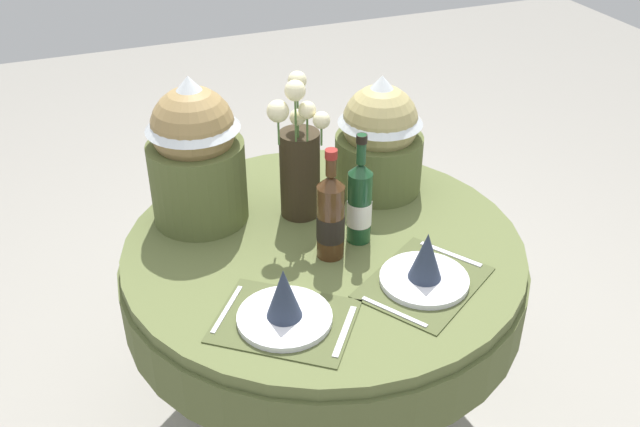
{
  "coord_description": "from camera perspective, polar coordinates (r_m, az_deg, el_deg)",
  "views": [
    {
      "loc": [
        -0.63,
        -1.61,
        1.92
      ],
      "look_at": [
        0.0,
        0.03,
        0.8
      ],
      "focal_mm": 40.4,
      "sensor_mm": 36.0,
      "label": 1
    }
  ],
  "objects": [
    {
      "name": "wine_bottle_left",
      "position": [
        1.98,
        0.85,
        -0.23
      ],
      "size": [
        0.08,
        0.08,
        0.33
      ],
      "color": "#422814",
      "rests_on": "dining_table"
    },
    {
      "name": "gift_tub_back_right",
      "position": [
        2.28,
        4.76,
        6.5
      ],
      "size": [
        0.28,
        0.28,
        0.39
      ],
      "color": "#566033",
      "rests_on": "dining_table"
    },
    {
      "name": "dining_table",
      "position": [
        2.18,
        0.28,
        -5.04
      ],
      "size": [
        1.19,
        1.19,
        0.72
      ],
      "color": "#5B6638",
      "rests_on": "ground"
    },
    {
      "name": "place_setting_right",
      "position": [
        1.94,
        8.33,
        -4.36
      ],
      "size": [
        0.43,
        0.4,
        0.16
      ],
      "color": "#4E562F",
      "rests_on": "dining_table"
    },
    {
      "name": "gift_tub_back_left",
      "position": [
        2.13,
        -9.88,
        5.3
      ],
      "size": [
        0.29,
        0.29,
        0.46
      ],
      "color": "#566033",
      "rests_on": "dining_table"
    },
    {
      "name": "flower_vase",
      "position": [
        2.13,
        -1.66,
        4.19
      ],
      "size": [
        0.17,
        0.21,
        0.46
      ],
      "color": "#332819",
      "rests_on": "dining_table"
    },
    {
      "name": "ground",
      "position": [
        2.58,
        0.24,
        -15.59
      ],
      "size": [
        8.0,
        8.0,
        0.0
      ],
      "primitive_type": "plane",
      "color": "#9E998E"
    },
    {
      "name": "wine_bottle_centre",
      "position": [
        2.05,
        3.16,
        0.91
      ],
      "size": [
        0.07,
        0.07,
        0.34
      ],
      "color": "#194223",
      "rests_on": "dining_table"
    },
    {
      "name": "place_setting_left",
      "position": [
        1.79,
        -2.85,
        -7.39
      ],
      "size": [
        0.43,
        0.41,
        0.16
      ],
      "color": "#4E562F",
      "rests_on": "dining_table"
    }
  ]
}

